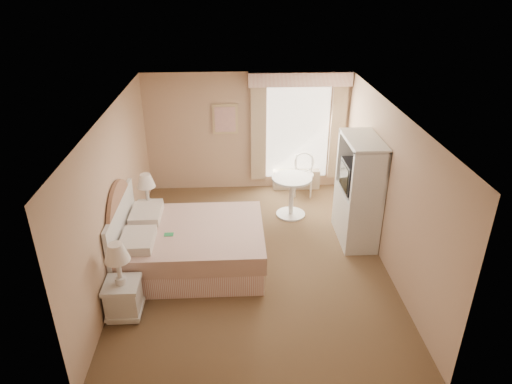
{
  "coord_description": "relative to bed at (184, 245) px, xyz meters",
  "views": [
    {
      "loc": [
        -0.3,
        -6.3,
        4.34
      ],
      "look_at": [
        0.05,
        0.3,
        1.07
      ],
      "focal_mm": 32.0,
      "sensor_mm": 36.0,
      "label": 1
    }
  ],
  "objects": [
    {
      "name": "room",
      "position": [
        1.11,
        0.14,
        0.87
      ],
      "size": [
        4.21,
        5.51,
        2.51
      ],
      "color": "brown",
      "rests_on": "ground"
    },
    {
      "name": "framed_art",
      "position": [
        0.66,
        2.85,
        1.17
      ],
      "size": [
        0.52,
        0.04,
        0.62
      ],
      "color": "tan",
      "rests_on": "room"
    },
    {
      "name": "round_table",
      "position": [
        1.9,
        1.57,
        0.15
      ],
      "size": [
        0.76,
        0.76,
        0.8
      ],
      "color": "silver",
      "rests_on": "room"
    },
    {
      "name": "armoire",
      "position": [
        2.93,
        0.68,
        0.39
      ],
      "size": [
        0.56,
        1.12,
        1.87
      ],
      "color": "silver",
      "rests_on": "room"
    },
    {
      "name": "nightstand_far",
      "position": [
        -0.73,
        1.14,
        0.03
      ],
      "size": [
        0.45,
        0.45,
        1.1
      ],
      "color": "silver",
      "rests_on": "room"
    },
    {
      "name": "cafe_chair",
      "position": [
        2.27,
        2.51,
        0.13
      ],
      "size": [
        0.49,
        0.49,
        0.88
      ],
      "rotation": [
        0.0,
        0.0,
        -0.15
      ],
      "color": "silver",
      "rests_on": "room"
    },
    {
      "name": "bed",
      "position": [
        0.0,
        0.0,
        0.0
      ],
      "size": [
        2.28,
        1.79,
        1.58
      ],
      "color": "tan",
      "rests_on": "room"
    },
    {
      "name": "window",
      "position": [
        2.16,
        2.79,
        0.96
      ],
      "size": [
        2.05,
        0.22,
        2.51
      ],
      "color": "white",
      "rests_on": "room"
    },
    {
      "name": "nightstand_near",
      "position": [
        -0.73,
        -1.15,
        0.05
      ],
      "size": [
        0.47,
        0.47,
        1.14
      ],
      "color": "silver",
      "rests_on": "room"
    }
  ]
}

